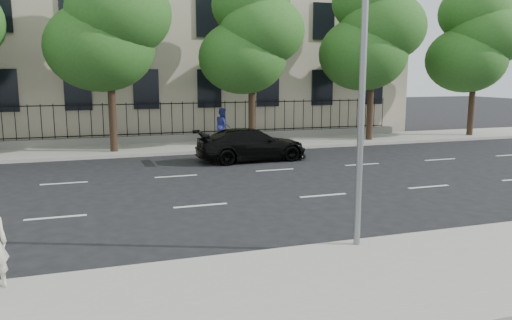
% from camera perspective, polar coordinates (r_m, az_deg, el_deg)
% --- Properties ---
extents(ground, '(120.00, 120.00, 0.00)m').
position_cam_1_polar(ground, '(12.57, -4.01, -8.05)').
color(ground, black).
rests_on(ground, ground).
extents(near_sidewalk, '(60.00, 4.00, 0.15)m').
position_cam_1_polar(near_sidewalk, '(8.97, 2.46, -15.10)').
color(near_sidewalk, gray).
rests_on(near_sidewalk, ground).
extents(far_sidewalk, '(60.00, 4.00, 0.15)m').
position_cam_1_polar(far_sidewalk, '(26.05, -11.55, 1.30)').
color(far_sidewalk, gray).
rests_on(far_sidewalk, ground).
extents(lane_markings, '(49.60, 4.62, 0.01)m').
position_cam_1_polar(lane_markings, '(17.05, -7.91, -3.30)').
color(lane_markings, silver).
rests_on(lane_markings, ground).
extents(iron_fence, '(30.00, 0.50, 2.20)m').
position_cam_1_polar(iron_fence, '(27.65, -12.00, 2.97)').
color(iron_fence, slate).
rests_on(iron_fence, far_sidewalk).
extents(street_light, '(0.25, 3.32, 8.05)m').
position_cam_1_polar(street_light, '(11.29, 10.93, 16.24)').
color(street_light, slate).
rests_on(street_light, near_sidewalk).
extents(tree_c, '(5.89, 5.50, 9.80)m').
position_cam_1_polar(tree_c, '(25.12, -16.50, 15.29)').
color(tree_c, '#382619').
rests_on(tree_c, far_sidewalk).
extents(tree_d, '(5.34, 4.94, 8.84)m').
position_cam_1_polar(tree_d, '(26.27, -0.51, 14.17)').
color(tree_d, '#382619').
rests_on(tree_d, far_sidewalk).
extents(tree_e, '(5.71, 5.31, 9.46)m').
position_cam_1_polar(tree_e, '(29.18, 13.13, 14.20)').
color(tree_e, '#382619').
rests_on(tree_e, far_sidewalk).
extents(tree_f, '(5.52, 5.12, 9.01)m').
position_cam_1_polar(tree_f, '(33.28, 23.74, 12.52)').
color(tree_f, '#382619').
rests_on(tree_f, far_sidewalk).
extents(black_sedan, '(5.08, 2.23, 1.45)m').
position_cam_1_polar(black_sedan, '(22.31, -0.50, 1.78)').
color(black_sedan, black).
rests_on(black_sedan, ground).
extents(pedestrian_far, '(0.78, 0.97, 1.90)m').
position_cam_1_polar(pedestrian_far, '(26.91, -3.82, 3.95)').
color(pedestrian_far, '#2D3494').
rests_on(pedestrian_far, far_sidewalk).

